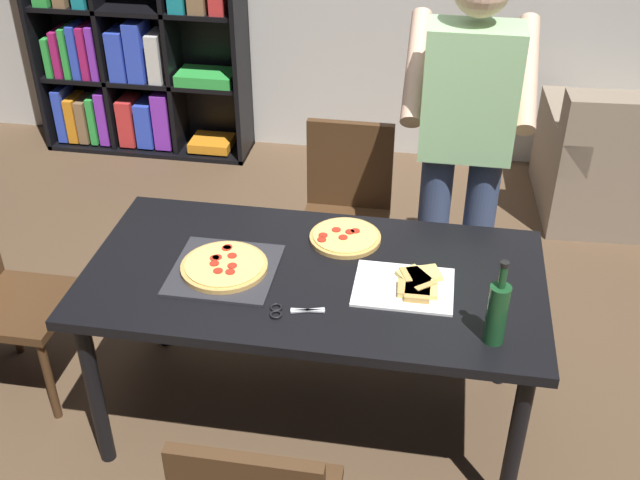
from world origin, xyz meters
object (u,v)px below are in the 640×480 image
(wine_bottle, at_px, (497,312))
(second_pizza_plain, at_px, (345,237))
(kitchen_scissors, at_px, (287,311))
(person_serving_pizza, at_px, (465,141))
(pepperoni_pizza_on_tray, at_px, (224,267))
(bookshelf, at_px, (132,18))
(chair_far_side, at_px, (346,204))
(dining_table, at_px, (313,289))

(wine_bottle, relative_size, second_pizza_plain, 1.11)
(kitchen_scissors, distance_m, second_pizza_plain, 0.51)
(person_serving_pizza, height_order, pepperoni_pizza_on_tray, person_serving_pizza)
(bookshelf, xyz_separation_m, person_serving_pizza, (2.13, -1.67, 0.09))
(wine_bottle, bearing_deg, kitchen_scissors, 177.27)
(bookshelf, bearing_deg, pepperoni_pizza_on_tray, -62.23)
(person_serving_pizza, relative_size, second_pizza_plain, 6.15)
(second_pizza_plain, bearing_deg, chair_far_side, 97.16)
(chair_far_side, relative_size, bookshelf, 0.46)
(dining_table, height_order, pepperoni_pizza_on_tray, pepperoni_pizza_on_tray)
(second_pizza_plain, bearing_deg, bookshelf, 128.40)
(bookshelf, bearing_deg, person_serving_pizza, -38.15)
(person_serving_pizza, bearing_deg, kitchen_scissors, -121.21)
(pepperoni_pizza_on_tray, distance_m, kitchen_scissors, 0.35)
(person_serving_pizza, xyz_separation_m, second_pizza_plain, (-0.44, -0.46, -0.24))
(person_serving_pizza, height_order, wine_bottle, person_serving_pizza)
(wine_bottle, distance_m, second_pizza_plain, 0.78)
(chair_far_side, distance_m, wine_bottle, 1.41)
(kitchen_scissors, bearing_deg, pepperoni_pizza_on_tray, 144.11)
(dining_table, distance_m, bookshelf, 2.87)
(chair_far_side, distance_m, bookshelf, 2.20)
(kitchen_scissors, xyz_separation_m, second_pizza_plain, (0.13, 0.49, 0.01))
(dining_table, bearing_deg, pepperoni_pizza_on_tray, -172.72)
(chair_far_side, relative_size, kitchen_scissors, 4.55)
(dining_table, distance_m, second_pizza_plain, 0.27)
(chair_far_side, relative_size, wine_bottle, 2.85)
(bookshelf, xyz_separation_m, wine_bottle, (2.26, -2.65, -0.04))
(pepperoni_pizza_on_tray, xyz_separation_m, second_pizza_plain, (0.42, 0.29, -0.00))
(wine_bottle, height_order, second_pizza_plain, wine_bottle)
(pepperoni_pizza_on_tray, bearing_deg, chair_far_side, 71.08)
(chair_far_side, distance_m, kitchen_scissors, 1.19)
(pepperoni_pizza_on_tray, height_order, wine_bottle, wine_bottle)
(bookshelf, xyz_separation_m, kitchen_scissors, (1.55, -2.62, -0.15))
(pepperoni_pizza_on_tray, height_order, second_pizza_plain, pepperoni_pizza_on_tray)
(kitchen_scissors, bearing_deg, dining_table, 78.86)
(wine_bottle, xyz_separation_m, second_pizza_plain, (-0.57, 0.52, -0.11))
(dining_table, relative_size, chair_far_side, 1.90)
(dining_table, height_order, chair_far_side, chair_far_side)
(wine_bottle, bearing_deg, dining_table, 156.83)
(dining_table, xyz_separation_m, chair_far_side, (0.00, 0.92, -0.16))
(chair_far_side, height_order, pepperoni_pizza_on_tray, chair_far_side)
(dining_table, height_order, wine_bottle, wine_bottle)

